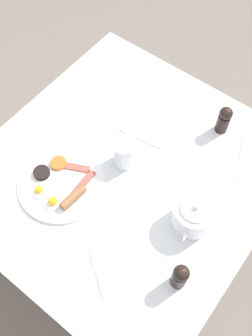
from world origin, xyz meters
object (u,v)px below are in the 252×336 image
(breakfast_plate, at_px, (61,184))
(water_glass_tall, at_px, (124,153))
(teapot_near, at_px, (193,215))
(pepper_grinder, at_px, (224,119))
(knife_by_plate, at_px, (126,78))
(spoon_for_tea, at_px, (98,274))
(salt_grinder, at_px, (180,276))
(fork_by_plate, at_px, (242,158))
(napkin_folded, at_px, (150,126))

(breakfast_plate, relative_size, water_glass_tall, 2.66)
(breakfast_plate, relative_size, teapot_near, 1.36)
(pepper_grinder, bearing_deg, teapot_near, -163.22)
(knife_by_plate, height_order, spoon_for_tea, same)
(salt_grinder, bearing_deg, knife_by_plate, 48.36)
(teapot_near, height_order, knife_by_plate, teapot_near)
(pepper_grinder, height_order, spoon_for_tea, pepper_grinder)
(water_glass_tall, relative_size, knife_by_plate, 0.49)
(fork_by_plate, relative_size, knife_by_plate, 0.78)
(teapot_near, bearing_deg, spoon_for_tea, -36.04)
(napkin_folded, bearing_deg, knife_by_plate, 57.53)
(breakfast_plate, xyz_separation_m, napkin_folded, (0.37, -0.09, -0.01))
(breakfast_plate, height_order, teapot_near, teapot_near)
(breakfast_plate, height_order, napkin_folded, breakfast_plate)
(teapot_near, xyz_separation_m, spoon_for_tea, (-0.31, 0.13, -0.05))
(salt_grinder, distance_m, napkin_folded, 0.56)
(napkin_folded, bearing_deg, water_glass_tall, -173.97)
(water_glass_tall, height_order, salt_grinder, salt_grinder)
(spoon_for_tea, bearing_deg, breakfast_plate, 62.06)
(spoon_for_tea, bearing_deg, teapot_near, -22.20)
(breakfast_plate, xyz_separation_m, salt_grinder, (-0.03, -0.48, 0.05))
(napkin_folded, height_order, fork_by_plate, napkin_folded)
(salt_grinder, relative_size, napkin_folded, 0.60)
(spoon_for_tea, bearing_deg, napkin_folded, 20.22)
(knife_by_plate, bearing_deg, pepper_grinder, -88.36)
(salt_grinder, relative_size, knife_by_plate, 0.53)
(breakfast_plate, height_order, pepper_grinder, pepper_grinder)
(napkin_folded, bearing_deg, teapot_near, -124.21)
(breakfast_plate, xyz_separation_m, spoon_for_tea, (-0.15, -0.28, -0.01))
(breakfast_plate, relative_size, pepper_grinder, 2.48)
(teapot_near, bearing_deg, breakfast_plate, -82.79)
(pepper_grinder, xyz_separation_m, salt_grinder, (-0.54, -0.18, 0.00))
(water_glass_tall, xyz_separation_m, fork_by_plate, (0.26, -0.31, -0.05))
(pepper_grinder, bearing_deg, spoon_for_tea, 178.60)
(spoon_for_tea, bearing_deg, pepper_grinder, -1.40)
(salt_grinder, xyz_separation_m, fork_by_plate, (0.48, 0.06, -0.06))
(salt_grinder, bearing_deg, spoon_for_tea, 122.01)
(water_glass_tall, xyz_separation_m, salt_grinder, (-0.23, -0.37, 0.01))
(napkin_folded, relative_size, knife_by_plate, 0.88)
(breakfast_plate, xyz_separation_m, teapot_near, (0.16, -0.41, 0.04))
(breakfast_plate, relative_size, spoon_for_tea, 2.13)
(breakfast_plate, distance_m, teapot_near, 0.44)
(salt_grinder, distance_m, knife_by_plate, 0.80)
(teapot_near, relative_size, pepper_grinder, 1.83)
(teapot_near, xyz_separation_m, water_glass_tall, (0.04, 0.30, 0.00))
(water_glass_tall, bearing_deg, pepper_grinder, -31.01)
(breakfast_plate, height_order, knife_by_plate, breakfast_plate)
(water_glass_tall, distance_m, spoon_for_tea, 0.39)
(breakfast_plate, xyz_separation_m, water_glass_tall, (0.20, -0.11, 0.04))
(knife_by_plate, bearing_deg, salt_grinder, -131.64)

